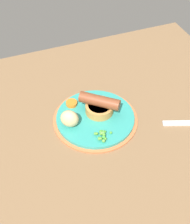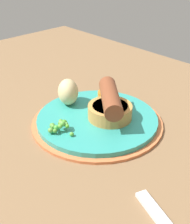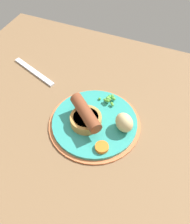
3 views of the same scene
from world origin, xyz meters
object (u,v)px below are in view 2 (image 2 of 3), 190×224
object	(u,v)px
dinner_plate	(97,121)
sausage_pudding	(110,106)
pea_pile	(60,125)
potato_chunk_0	(68,92)
carrot_slice_0	(106,94)

from	to	relation	value
dinner_plate	sausage_pudding	bearing A→B (deg)	39.23
pea_pile	potato_chunk_0	xyz separation A→B (cm)	(-6.69, 7.30, 1.52)
sausage_pudding	pea_pile	bearing A→B (deg)	-67.47
sausage_pudding	pea_pile	size ratio (longest dim) A/B	2.21
sausage_pudding	dinner_plate	bearing A→B (deg)	-101.28
dinner_plate	sausage_pudding	xyz separation A→B (cm)	(1.81, 1.47, 3.31)
dinner_plate	pea_pile	world-z (taller)	pea_pile
carrot_slice_0	dinner_plate	bearing A→B (deg)	-55.40
dinner_plate	sausage_pudding	distance (cm)	4.05
pea_pile	carrot_slice_0	distance (cm)	15.32
pea_pile	carrot_slice_0	bearing A→B (deg)	104.47
pea_pile	potato_chunk_0	size ratio (longest dim) A/B	0.97
dinner_plate	potato_chunk_0	world-z (taller)	potato_chunk_0
sausage_pudding	carrot_slice_0	size ratio (longest dim) A/B	3.30
sausage_pudding	potato_chunk_0	world-z (taller)	sausage_pudding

